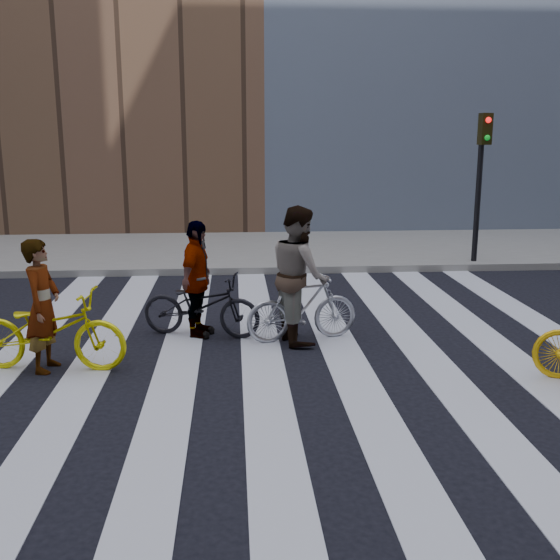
{
  "coord_description": "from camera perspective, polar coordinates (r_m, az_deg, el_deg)",
  "views": [
    {
      "loc": [
        -0.91,
        -8.48,
        2.94
      ],
      "look_at": [
        -0.27,
        0.3,
        0.95
      ],
      "focal_mm": 42.0,
      "sensor_mm": 36.0,
      "label": 1
    }
  ],
  "objects": [
    {
      "name": "ground",
      "position": [
        9.02,
        1.88,
        -6.26
      ],
      "size": [
        100.0,
        100.0,
        0.0
      ],
      "primitive_type": "plane",
      "color": "black",
      "rests_on": "ground"
    },
    {
      "name": "bike_yellow_left",
      "position": [
        8.71,
        -19.49,
        -4.16
      ],
      "size": [
        2.03,
        0.92,
        1.03
      ],
      "primitive_type": "imported",
      "rotation": [
        0.0,
        0.0,
        1.45
      ],
      "color": "yellow",
      "rests_on": "ground"
    },
    {
      "name": "sidewalk_far",
      "position": [
        16.26,
        -0.87,
        2.63
      ],
      "size": [
        100.0,
        5.0,
        0.15
      ],
      "primitive_type": "cube",
      "color": "gray",
      "rests_on": "ground"
    },
    {
      "name": "rider_rear",
      "position": [
        9.55,
        -7.25,
        0.06
      ],
      "size": [
        0.67,
        1.08,
        1.71
      ],
      "primitive_type": "imported",
      "rotation": [
        0.0,
        0.0,
        1.3
      ],
      "color": "slate",
      "rests_on": "ground"
    },
    {
      "name": "bike_dark_rear",
      "position": [
        9.64,
        -6.89,
        -2.19
      ],
      "size": [
        1.87,
        1.07,
        0.93
      ],
      "primitive_type": "imported",
      "rotation": [
        0.0,
        0.0,
        1.3
      ],
      "color": "black",
      "rests_on": "ground"
    },
    {
      "name": "traffic_signal",
      "position": [
        14.8,
        17.14,
        9.66
      ],
      "size": [
        0.22,
        0.42,
        3.33
      ],
      "color": "black",
      "rests_on": "ground"
    },
    {
      "name": "zebra_crosswalk",
      "position": [
        9.02,
        1.88,
        -6.23
      ],
      "size": [
        8.25,
        10.0,
        0.01
      ],
      "color": "silver",
      "rests_on": "ground"
    },
    {
      "name": "rider_left",
      "position": [
        8.64,
        -19.97,
        -2.1
      ],
      "size": [
        0.47,
        0.66,
        1.68
      ],
      "primitive_type": "imported",
      "rotation": [
        0.0,
        0.0,
        1.45
      ],
      "color": "slate",
      "rests_on": "ground"
    },
    {
      "name": "bike_silver_mid",
      "position": [
        9.36,
        1.94,
        -2.4
      ],
      "size": [
        1.7,
        0.79,
        0.98
      ],
      "primitive_type": "imported",
      "rotation": [
        0.0,
        0.0,
        1.78
      ],
      "color": "#B2B4BC",
      "rests_on": "ground"
    },
    {
      "name": "rider_mid",
      "position": [
        9.24,
        1.66,
        0.48
      ],
      "size": [
        0.92,
        1.08,
        1.95
      ],
      "primitive_type": "imported",
      "rotation": [
        0.0,
        0.0,
        1.78
      ],
      "color": "slate",
      "rests_on": "ground"
    }
  ]
}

